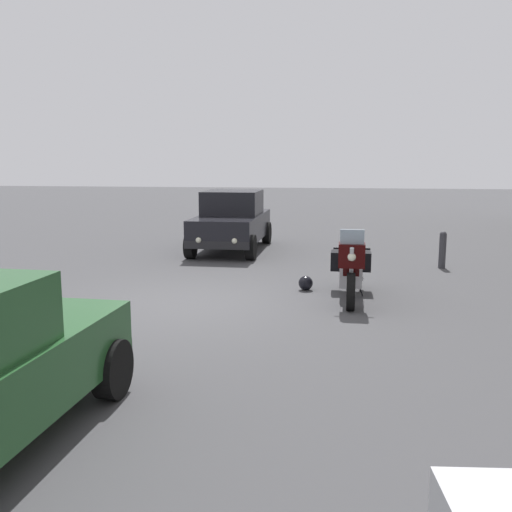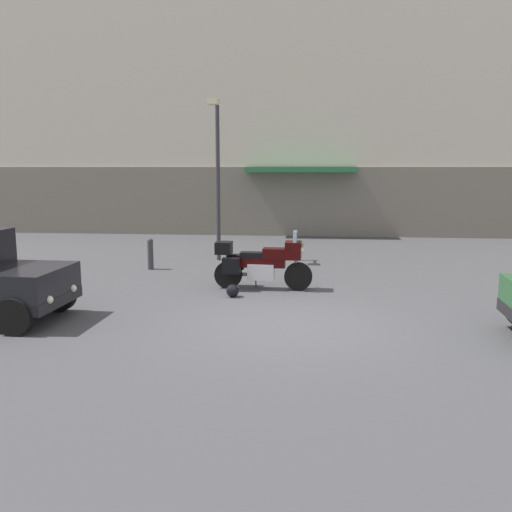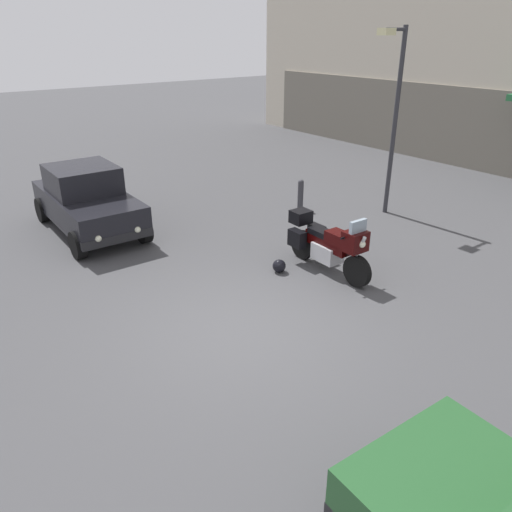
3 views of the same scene
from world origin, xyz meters
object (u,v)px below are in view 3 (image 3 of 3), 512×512
at_px(streetlamp_curbside, 393,105).
at_px(bollard_curbside, 301,194).
at_px(motorcycle, 328,243).
at_px(helmet, 279,266).
at_px(car_hatchback_near, 87,200).

bearing_deg(streetlamp_curbside, bollard_curbside, -135.44).
relative_size(motorcycle, helmet, 8.08).
height_order(motorcycle, streetlamp_curbside, streetlamp_curbside).
height_order(helmet, bollard_curbside, bollard_curbside).
height_order(motorcycle, car_hatchback_near, car_hatchback_near).
bearing_deg(car_hatchback_near, bollard_curbside, 70.91).
height_order(motorcycle, helmet, motorcycle).
height_order(car_hatchback_near, streetlamp_curbside, streetlamp_curbside).
bearing_deg(car_hatchback_near, motorcycle, 32.06).
distance_m(helmet, car_hatchback_near, 5.26).
xyz_separation_m(helmet, car_hatchback_near, (-4.70, -2.27, 0.67)).
height_order(helmet, car_hatchback_near, car_hatchback_near).
xyz_separation_m(streetlamp_curbside, bollard_curbside, (-1.61, -1.59, -2.43)).
relative_size(streetlamp_curbside, bollard_curbside, 5.48).
relative_size(car_hatchback_near, bollard_curbside, 4.51).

